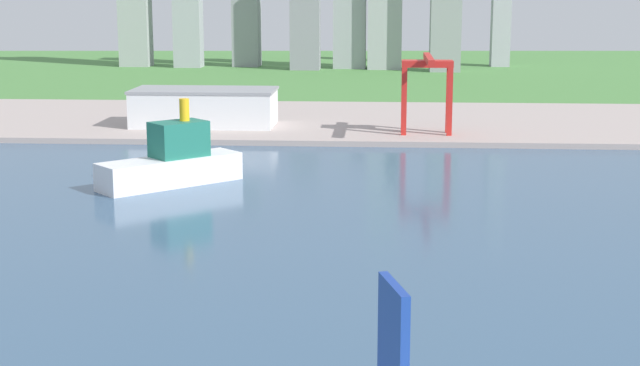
{
  "coord_description": "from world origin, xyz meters",
  "views": [
    {
      "loc": [
        9.61,
        30.16,
        64.99
      ],
      "look_at": [
        -4.48,
        243.35,
        21.04
      ],
      "focal_mm": 53.36,
      "sensor_mm": 36.0,
      "label": 1
    }
  ],
  "objects": [
    {
      "name": "ground_plane",
      "position": [
        0.0,
        300.0,
        0.0
      ],
      "size": [
        2400.0,
        2400.0,
        0.0
      ],
      "primitive_type": "plane",
      "color": "#49813F"
    },
    {
      "name": "water_bay",
      "position": [
        0.0,
        240.0,
        0.07
      ],
      "size": [
        840.0,
        360.0,
        0.15
      ],
      "primitive_type": "cube",
      "color": "#385675",
      "rests_on": "ground"
    },
    {
      "name": "industrial_pier",
      "position": [
        0.0,
        490.0,
        1.25
      ],
      "size": [
        840.0,
        140.0,
        2.5
      ],
      "primitive_type": "cube",
      "color": "#A99994",
      "rests_on": "ground"
    },
    {
      "name": "ferry_boat",
      "position": [
        -60.16,
        338.68,
        7.91
      ],
      "size": [
        45.2,
        43.77,
        28.65
      ],
      "color": "white",
      "rests_on": "water_bay"
    },
    {
      "name": "port_crane_red",
      "position": [
        28.67,
        440.45,
        27.6
      ],
      "size": [
        21.93,
        47.01,
        34.62
      ],
      "color": "red",
      "rests_on": "industrial_pier"
    },
    {
      "name": "warehouse_main",
      "position": [
        -72.41,
        462.29,
        11.0
      ],
      "size": [
        65.82,
        32.13,
        16.96
      ],
      "color": "white",
      "rests_on": "industrial_pier"
    }
  ]
}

